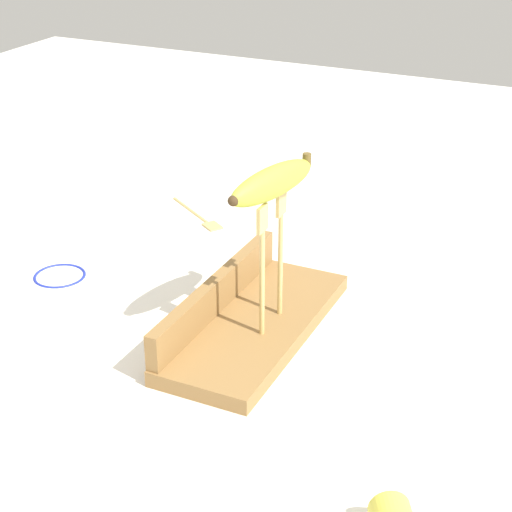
{
  "coord_description": "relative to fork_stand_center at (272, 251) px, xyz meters",
  "views": [
    {
      "loc": [
        -0.93,
        -0.44,
        0.63
      ],
      "look_at": [
        0.0,
        0.0,
        0.12
      ],
      "focal_mm": 59.15,
      "sensor_mm": 36.0,
      "label": 1
    }
  ],
  "objects": [
    {
      "name": "fork_stand_center",
      "position": [
        0.0,
        0.0,
        0.0
      ],
      "size": [
        0.09,
        0.01,
        0.19
      ],
      "color": "tan",
      "rests_on": "wooden_board"
    },
    {
      "name": "banana_raised_center",
      "position": [
        -0.0,
        0.0,
        0.1
      ],
      "size": [
        0.17,
        0.07,
        0.04
      ],
      "color": "#B2C138",
      "rests_on": "fork_stand_center"
    },
    {
      "name": "fork_fallen_far",
      "position": [
        0.32,
        0.29,
        -0.13
      ],
      "size": [
        0.11,
        0.15,
        0.01
      ],
      "color": "tan",
      "rests_on": "ground"
    },
    {
      "name": "wire_coil",
      "position": [
        0.02,
        0.38,
        -0.13
      ],
      "size": [
        0.08,
        0.08,
        0.0
      ],
      "primitive_type": "torus",
      "color": "#1E2DA5",
      "rests_on": "ground"
    },
    {
      "name": "ground_plane",
      "position": [
        0.0,
        0.02,
        -0.14
      ],
      "size": [
        3.0,
        3.0,
        0.0
      ],
      "primitive_type": "plane",
      "color": "white"
    },
    {
      "name": "board_backstop",
      "position": [
        0.0,
        0.09,
        -0.09
      ],
      "size": [
        0.35,
        0.02,
        0.05
      ],
      "primitive_type": "cube",
      "color": "olive",
      "rests_on": "wooden_board"
    },
    {
      "name": "wooden_board",
      "position": [
        0.0,
        0.02,
        -0.12
      ],
      "size": [
        0.36,
        0.15,
        0.02
      ],
      "primitive_type": "cube",
      "color": "olive",
      "rests_on": "ground"
    }
  ]
}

